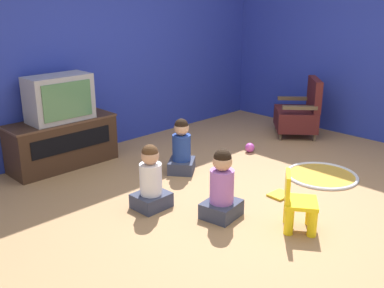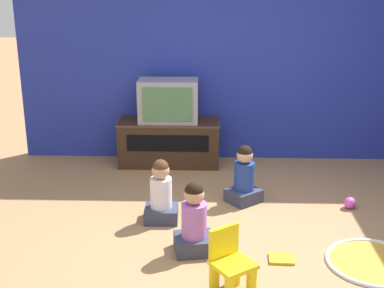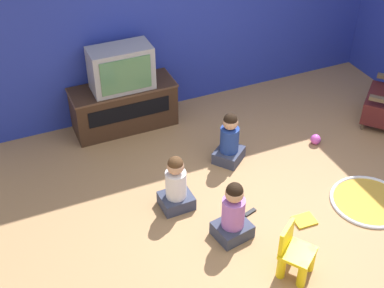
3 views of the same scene
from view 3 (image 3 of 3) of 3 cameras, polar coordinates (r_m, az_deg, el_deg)
The scene contains 11 objects.
ground_plane at distance 5.74m, azimuth 9.84°, elevation -7.04°, with size 30.00×30.00×0.00m, color #9E754C.
tv_cabinet at distance 6.76m, azimuth -7.28°, elevation 4.05°, with size 1.30×0.49×0.58m.
television at distance 6.45m, azimuth -7.57°, elevation 8.01°, with size 0.74×0.39×0.54m.
yellow_kid_chair at distance 5.04m, azimuth 10.90°, elevation -11.60°, with size 0.41×0.40×0.53m.
play_mat at distance 6.06m, azimuth 18.33°, elevation -5.82°, with size 0.83×0.83×0.04m.
child_watching_left at distance 5.22m, azimuth 4.41°, elevation -7.46°, with size 0.39×0.35×0.67m.
child_watching_center at distance 5.53m, azimuth -1.72°, elevation -4.47°, with size 0.34×0.30×0.65m.
child_watching_right at distance 6.15m, azimuth 4.01°, elevation 0.35°, with size 0.44×0.43×0.65m.
toy_ball at distance 6.70m, azimuth 13.04°, elevation 0.49°, with size 0.13×0.13×0.13m.
book at distance 5.66m, azimuth 11.91°, elevation -7.98°, with size 0.23×0.19×0.02m.
remote_control at distance 5.66m, azimuth 6.19°, elevation -7.26°, with size 0.16×0.08×0.02m.
Camera 3 is at (-2.52, -3.34, 3.94)m, focal length 50.00 mm.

